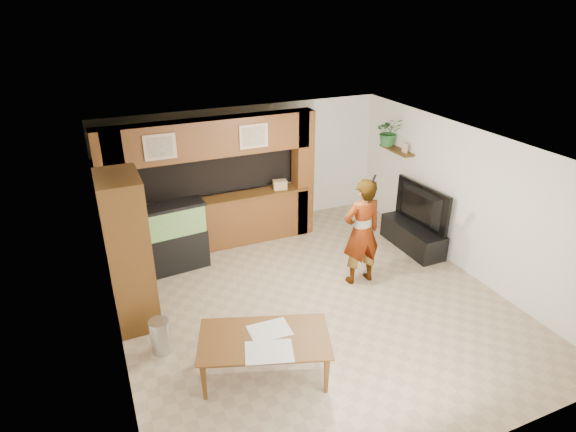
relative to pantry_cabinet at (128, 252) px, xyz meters
name	(u,v)px	position (x,y,z in m)	size (l,w,h in m)	color
floor	(312,301)	(2.70, -0.70, -1.19)	(6.50, 6.50, 0.00)	#9D8A6D
ceiling	(316,150)	(2.70, -0.70, 1.41)	(6.50, 6.50, 0.00)	white
wall_back	(246,168)	(2.70, 2.55, 0.11)	(6.00, 6.00, 0.00)	silver
wall_left	(110,272)	(-0.30, -0.70, 0.11)	(6.50, 6.50, 0.00)	silver
wall_right	(466,201)	(5.70, -0.70, 0.11)	(6.50, 6.50, 0.00)	silver
partition	(209,183)	(1.75, 1.94, 0.13)	(4.20, 0.99, 2.60)	brown
wall_clock	(100,203)	(-0.27, 0.30, 0.71)	(0.05, 0.25, 0.25)	black
wall_shelf	(397,150)	(5.55, 1.25, 0.51)	(0.25, 0.90, 0.04)	brown
pantry_cabinet	(128,252)	(0.00, 0.00, 0.00)	(0.59, 0.97, 2.38)	brown
trash_can	(160,336)	(0.20, -0.93, -0.93)	(0.28, 0.28, 0.52)	#B2B2B7
aquarium	(174,238)	(0.87, 1.25, -0.56)	(1.16, 0.44, 1.29)	black
tv_stand	(413,236)	(5.35, 0.19, -0.94)	(0.54, 1.46, 0.49)	black
television	(416,207)	(5.35, 0.19, -0.29)	(1.42, 0.19, 0.82)	black
photo_frame	(405,148)	(5.55, 1.00, 0.63)	(0.03, 0.15, 0.20)	tan
potted_plant	(389,132)	(5.52, 1.54, 0.83)	(0.54, 0.47, 0.60)	#245C29
person	(362,232)	(3.74, -0.44, -0.23)	(0.70, 0.46, 1.92)	#906B4F
microphone	(374,179)	(3.79, -0.60, 0.78)	(0.04, 0.04, 0.17)	black
dining_table	(265,358)	(1.38, -1.97, -0.89)	(1.69, 0.94, 0.60)	brown
newspaper_a	(269,352)	(1.35, -2.21, -0.59)	(0.60, 0.43, 0.01)	silver
newspaper_b	(270,330)	(1.51, -1.82, -0.59)	(0.54, 0.39, 0.01)	silver
counter_box	(280,185)	(3.15, 1.75, -0.06)	(0.27, 0.18, 0.18)	#A38058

